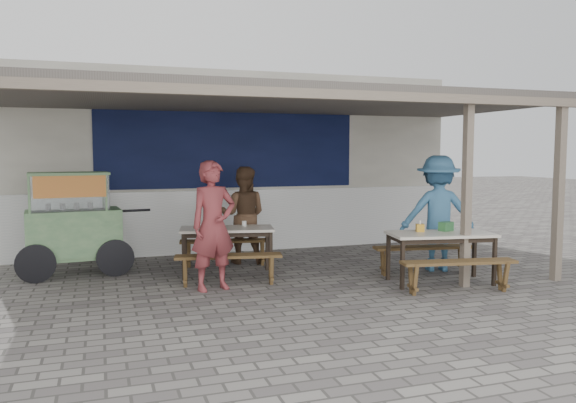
# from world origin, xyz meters

# --- Properties ---
(ground) EXTENTS (60.00, 60.00, 0.00)m
(ground) POSITION_xyz_m (0.00, 0.00, 0.00)
(ground) COLOR slate
(ground) RESTS_ON ground
(back_wall) EXTENTS (9.00, 1.28, 3.50)m
(back_wall) POSITION_xyz_m (-0.00, 3.58, 1.72)
(back_wall) COLOR silver
(back_wall) RESTS_ON ground
(warung_roof) EXTENTS (9.00, 4.21, 2.81)m
(warung_roof) POSITION_xyz_m (0.02, 0.90, 2.71)
(warung_roof) COLOR #4F4A43
(warung_roof) RESTS_ON ground
(table_left) EXTENTS (1.54, 0.92, 0.75)m
(table_left) POSITION_xyz_m (-0.73, 0.93, 0.67)
(table_left) COLOR beige
(table_left) RESTS_ON ground
(bench_left_street) EXTENTS (1.56, 0.56, 0.45)m
(bench_left_street) POSITION_xyz_m (-0.86, 0.24, 0.34)
(bench_left_street) COLOR brown
(bench_left_street) RESTS_ON ground
(bench_left_wall) EXTENTS (1.56, 0.56, 0.45)m
(bench_left_wall) POSITION_xyz_m (-0.60, 1.63, 0.34)
(bench_left_wall) COLOR brown
(bench_left_wall) RESTS_ON ground
(table_right) EXTENTS (1.61, 0.97, 0.75)m
(table_right) POSITION_xyz_m (2.14, -0.60, 0.67)
(table_right) COLOR beige
(table_right) RESTS_ON ground
(bench_right_street) EXTENTS (1.63, 0.55, 0.45)m
(bench_right_street) POSITION_xyz_m (2.04, -1.20, 0.34)
(bench_right_street) COLOR brown
(bench_right_street) RESTS_ON ground
(bench_right_wall) EXTENTS (1.63, 0.55, 0.45)m
(bench_right_wall) POSITION_xyz_m (2.24, -0.00, 0.34)
(bench_right_wall) COLOR brown
(bench_right_wall) RESTS_ON ground
(vendor_cart) EXTENTS (2.00, 0.92, 1.62)m
(vendor_cart) POSITION_xyz_m (-3.02, 1.71, 0.88)
(vendor_cart) COLOR #7A9F6A
(vendor_cart) RESTS_ON ground
(patron_street_side) EXTENTS (0.75, 0.58, 1.82)m
(patron_street_side) POSITION_xyz_m (-1.11, 0.06, 0.91)
(patron_street_side) COLOR maroon
(patron_street_side) RESTS_ON ground
(patron_wall_side) EXTENTS (0.99, 0.89, 1.68)m
(patron_wall_side) POSITION_xyz_m (-0.25, 1.80, 0.84)
(patron_wall_side) COLOR brown
(patron_wall_side) RESTS_ON ground
(patron_right_table) EXTENTS (1.38, 1.08, 1.88)m
(patron_right_table) POSITION_xyz_m (2.61, 0.20, 0.94)
(patron_right_table) COLOR teal
(patron_right_table) RESTS_ON ground
(tissue_box) EXTENTS (0.15, 0.15, 0.11)m
(tissue_box) POSITION_xyz_m (1.91, -0.40, 0.81)
(tissue_box) COLOR gold
(tissue_box) RESTS_ON table_right
(donation_box) EXTENTS (0.24, 0.19, 0.14)m
(donation_box) POSITION_xyz_m (2.32, -0.46, 0.82)
(donation_box) COLOR #32713C
(donation_box) RESTS_ON table_right
(condiment_jar) EXTENTS (0.07, 0.07, 0.08)m
(condiment_jar) POSITION_xyz_m (-0.42, 1.06, 0.79)
(condiment_jar) COLOR silver
(condiment_jar) RESTS_ON table_left
(condiment_bowl) EXTENTS (0.25, 0.25, 0.05)m
(condiment_bowl) POSITION_xyz_m (-0.92, 0.95, 0.78)
(condiment_bowl) COLOR silver
(condiment_bowl) RESTS_ON table_left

